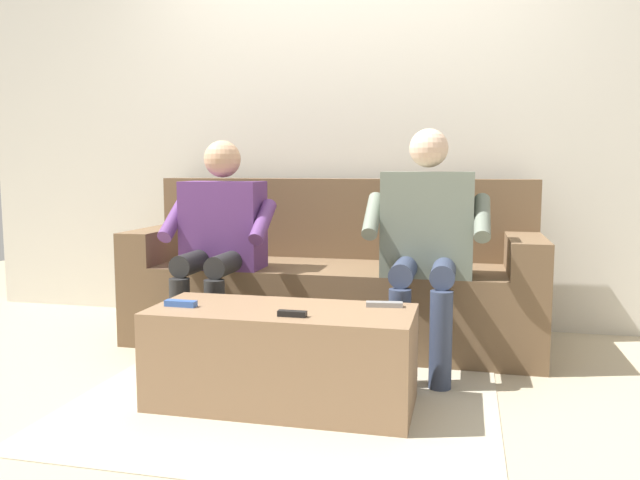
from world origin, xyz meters
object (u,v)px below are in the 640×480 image
Objects in this scene: remote_blue at (181,303)px; remote_gray at (384,304)px; person_right_seated at (219,233)px; remote_black at (292,314)px; person_left_seated at (426,234)px; couch at (334,285)px; coffee_table at (282,357)px.

remote_gray is at bearing 15.08° from remote_blue.
person_right_seated is 9.94× the size of remote_black.
remote_black is (-0.49, 0.07, -0.00)m from remote_blue.
person_left_seated is 7.75× the size of remote_gray.
person_left_seated is 1.20m from remote_blue.
remote_gray is (0.13, 0.52, -0.24)m from person_left_seated.
remote_black is (-0.08, 1.14, 0.10)m from couch.
couch is 19.91× the size of remote_black.
person_left_seated is (-0.53, 0.37, 0.34)m from couch.
remote_gray is 1.12× the size of remote_blue.
coffee_table is 0.26m from remote_black.
coffee_table is 0.47m from remote_gray.
person_right_seated reaches higher than couch.
couch is 2.09× the size of coffee_table.
person_left_seated reaches higher than remote_black.
coffee_table is 9.53× the size of remote_black.
person_left_seated is 1.04× the size of person_right_seated.
remote_blue is at bearing 99.36° from person_right_seated.
remote_gray is at bearing 114.14° from couch.
couch is 2.00× the size of person_right_seated.
person_left_seated is 0.93m from remote_black.
remote_blue is at bearing 36.57° from person_left_seated.
person_left_seated is 1.06m from person_right_seated.
remote_gray is 0.84m from remote_blue.
remote_blue is (0.42, 0.06, 0.21)m from coffee_table.
couch is 1.16m from remote_blue.
person_right_seated reaches higher than remote_blue.
person_left_seated is at bearing 145.07° from couch.
person_left_seated is at bearing -129.40° from coffee_table.
remote_black is at bearing 59.49° from person_left_seated.
remote_blue is at bearing -175.01° from remote_gray.
couch is at bearing -145.24° from person_right_seated.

